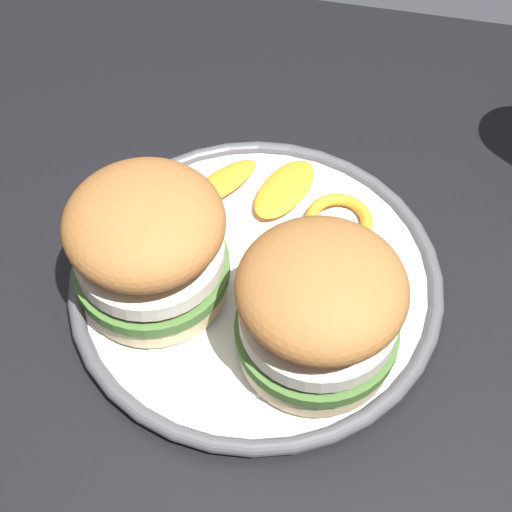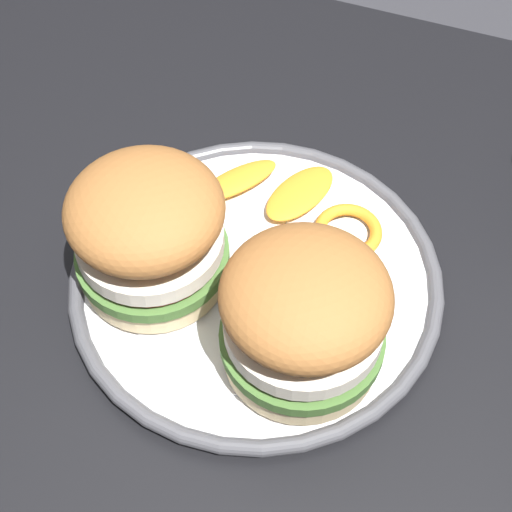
# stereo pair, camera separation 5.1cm
# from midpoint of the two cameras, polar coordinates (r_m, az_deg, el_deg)

# --- Properties ---
(dining_table) EXTENTS (1.21, 0.80, 0.72)m
(dining_table) POSITION_cam_midpoint_polar(r_m,az_deg,el_deg) (0.67, 1.78, -10.54)
(dining_table) COLOR black
(dining_table) RESTS_ON ground
(dinner_plate) EXTENTS (0.28, 0.28, 0.02)m
(dinner_plate) POSITION_cam_midpoint_polar(r_m,az_deg,el_deg) (0.59, -2.49, -1.92)
(dinner_plate) COLOR white
(dinner_plate) RESTS_ON dining_table
(sandwich_half_left) EXTENTS (0.13, 0.13, 0.10)m
(sandwich_half_left) POSITION_cam_midpoint_polar(r_m,az_deg,el_deg) (0.50, 1.84, -4.07)
(sandwich_half_left) COLOR beige
(sandwich_half_left) RESTS_ON dinner_plate
(sandwich_half_right) EXTENTS (0.14, 0.14, 0.10)m
(sandwich_half_right) POSITION_cam_midpoint_polar(r_m,az_deg,el_deg) (0.54, -10.68, 0.71)
(sandwich_half_right) COLOR beige
(sandwich_half_right) RESTS_ON dinner_plate
(orange_peel_curled) EXTENTS (0.07, 0.07, 0.01)m
(orange_peel_curled) POSITION_cam_midpoint_polar(r_m,az_deg,el_deg) (0.61, 4.14, 2.39)
(orange_peel_curled) COLOR orange
(orange_peel_curled) RESTS_ON dinner_plate
(orange_peel_strip_long) EXTENTS (0.06, 0.08, 0.01)m
(orange_peel_strip_long) POSITION_cam_midpoint_polar(r_m,az_deg,el_deg) (0.63, -0.20, 4.85)
(orange_peel_strip_long) COLOR orange
(orange_peel_strip_long) RESTS_ON dinner_plate
(orange_peel_strip_short) EXTENTS (0.06, 0.07, 0.01)m
(orange_peel_strip_short) POSITION_cam_midpoint_polar(r_m,az_deg,el_deg) (0.63, -4.94, 5.24)
(orange_peel_strip_short) COLOR orange
(orange_peel_strip_short) RESTS_ON dinner_plate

